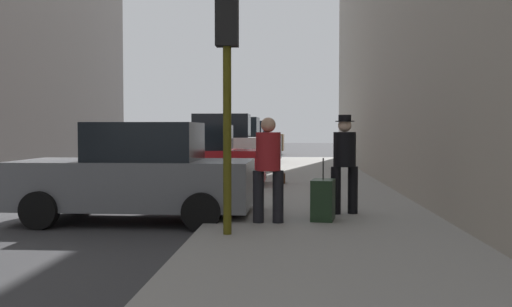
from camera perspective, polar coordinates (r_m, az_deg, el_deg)
name	(u,v)px	position (r m, az deg, el deg)	size (l,w,h in m)	color
ground_plane	(31,209)	(12.81, -21.59, -5.22)	(120.00, 120.00, 0.00)	#38383A
sidewalk	(320,208)	(11.61, 6.42, -5.47)	(4.00, 40.00, 0.15)	gray
parked_gray_coupe	(138,175)	(10.51, -11.77, -2.09)	(4.22, 2.10, 1.79)	slate
parked_red_hatchback	(191,159)	(15.80, -6.55, -0.57)	(4.20, 2.07, 1.79)	#B2191E
parked_white_van	(218,146)	(21.57, -3.82, 0.72)	(4.62, 2.09, 2.25)	silver
parked_black_suv	(233,143)	(27.17, -2.28, 1.07)	(4.67, 2.20, 2.25)	black
parked_blue_sedan	(243,144)	(32.59, -1.30, 0.97)	(4.26, 2.17, 1.79)	navy
parked_bronze_suv	(250,139)	(38.14, -0.59, 1.45)	(4.65, 2.16, 2.25)	brown
fire_hydrant	(260,168)	(17.54, 0.39, -1.41)	(0.42, 0.22, 0.70)	red
traffic_light	(227,53)	(8.28, -2.91, 10.00)	(0.32, 0.32, 3.60)	#514C0F
pedestrian_with_fedora	(345,159)	(10.32, 8.85, -0.55)	(0.53, 0.49, 1.78)	black
pedestrian_in_red_jacket	(268,164)	(9.23, 1.23, -1.06)	(0.50, 0.41, 1.71)	black
rolling_suitcase	(323,200)	(9.61, 6.72, -4.62)	(0.45, 0.61, 1.04)	black
duffel_bag	(280,178)	(16.18, 2.37, -2.47)	(0.32, 0.44, 0.28)	#472D19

